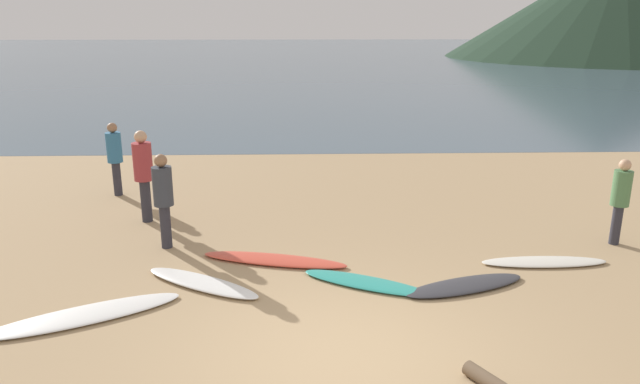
# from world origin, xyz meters

# --- Properties ---
(ground_plane) EXTENTS (120.00, 120.00, 0.20)m
(ground_plane) POSITION_xyz_m (0.00, 10.00, -0.10)
(ground_plane) COLOR tan
(ground_plane) RESTS_ON ground
(ocean_water) EXTENTS (140.00, 100.00, 0.01)m
(ocean_water) POSITION_xyz_m (0.00, 60.96, 0.00)
(ocean_water) COLOR #475B6B
(ocean_water) RESTS_ON ground
(headland_hill) EXTENTS (33.65, 33.65, 10.47)m
(headland_hill) POSITION_xyz_m (31.43, 55.17, 5.24)
(headland_hill) COLOR #1E3323
(headland_hill) RESTS_ON ground
(surfboard_0) EXTENTS (2.55, 1.68, 0.07)m
(surfboard_0) POSITION_xyz_m (-3.40, 1.12, 0.03)
(surfboard_0) COLOR white
(surfboard_0) RESTS_ON ground
(surfboard_1) EXTENTS (1.99, 1.47, 0.09)m
(surfboard_1) POSITION_xyz_m (-1.99, 2.07, 0.04)
(surfboard_1) COLOR white
(surfboard_1) RESTS_ON ground
(surfboard_2) EXTENTS (2.48, 1.08, 0.08)m
(surfboard_2) POSITION_xyz_m (-0.95, 2.92, 0.04)
(surfboard_2) COLOR #D84C38
(surfboard_2) RESTS_ON ground
(surfboard_3) EXTENTS (1.99, 1.32, 0.07)m
(surfboard_3) POSITION_xyz_m (0.46, 2.01, 0.04)
(surfboard_3) COLOR teal
(surfboard_3) RESTS_ON ground
(surfboard_4) EXTENTS (2.03, 1.13, 0.08)m
(surfboard_4) POSITION_xyz_m (1.92, 1.86, 0.04)
(surfboard_4) COLOR #333338
(surfboard_4) RESTS_ON ground
(surfboard_5) EXTENTS (2.05, 0.47, 0.07)m
(surfboard_5) POSITION_xyz_m (3.45, 2.71, 0.03)
(surfboard_5) COLOR silver
(surfboard_5) RESTS_ON ground
(person_0) EXTENTS (0.37, 0.37, 1.81)m
(person_0) POSITION_xyz_m (-3.53, 5.05, 1.07)
(person_0) COLOR #2D2D38
(person_0) RESTS_ON ground
(person_1) EXTENTS (0.33, 0.33, 1.65)m
(person_1) POSITION_xyz_m (-4.63, 6.88, 0.97)
(person_1) COLOR #2D2D38
(person_1) RESTS_ON ground
(person_2) EXTENTS (0.31, 0.31, 1.54)m
(person_2) POSITION_xyz_m (5.04, 3.56, 0.91)
(person_2) COLOR #2D2D38
(person_2) RESTS_ON ground
(person_3) EXTENTS (0.34, 0.34, 1.66)m
(person_3) POSITION_xyz_m (-2.84, 3.64, 0.98)
(person_3) COLOR #2D2D38
(person_3) RESTS_ON ground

